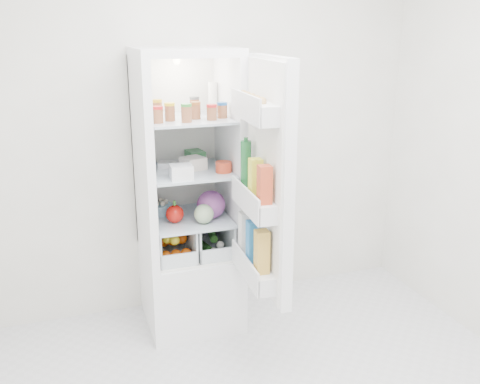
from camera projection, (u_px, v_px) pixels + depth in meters
name	position (u px, v px, depth m)	size (l,w,h in m)	color
room_walls	(301.00, 109.00, 2.17)	(3.02, 3.02, 2.61)	silver
refrigerator	(188.00, 226.00, 3.51)	(0.60, 0.60, 1.80)	white
shelf_low	(190.00, 218.00, 3.43)	(0.49, 0.53, 0.01)	silver
shelf_mid	(188.00, 171.00, 3.34)	(0.49, 0.53, 0.01)	silver
shelf_top	(187.00, 119.00, 3.24)	(0.49, 0.53, 0.01)	silver
crisper_left	(172.00, 239.00, 3.43)	(0.23, 0.46, 0.22)	silver
crisper_right	(208.00, 235.00, 3.51)	(0.23, 0.46, 0.22)	silver
condiment_jars	(187.00, 112.00, 3.17)	(0.46, 0.34, 0.08)	#B21919
squeeze_bottle	(213.00, 97.00, 3.43)	(0.05, 0.05, 0.19)	white
tub_white	(181.00, 172.00, 3.14)	(0.13, 0.13, 0.08)	white
tub_cream	(193.00, 163.00, 3.35)	(0.13, 0.13, 0.08)	white
tin_red	(224.00, 167.00, 3.28)	(0.10, 0.10, 0.07)	red
foil_tray	(169.00, 164.00, 3.41)	(0.14, 0.11, 0.04)	silver
tub_green	(195.00, 157.00, 3.52)	(0.10, 0.14, 0.08)	#418F51
red_cabbage	(211.00, 205.00, 3.38)	(0.18, 0.18, 0.18)	#5B1F58
bell_pepper	(175.00, 214.00, 3.31)	(0.11, 0.11, 0.11)	red
mushroom_bowl	(161.00, 209.00, 3.47)	(0.15, 0.15, 0.07)	#97C7E1
salad_bag	(204.00, 214.00, 3.30)	(0.12, 0.12, 0.12)	#9EB98B
citrus_pile	(173.00, 244.00, 3.42)	(0.20, 0.31, 0.16)	#FF5C0D
veg_pile	(209.00, 241.00, 3.52)	(0.16, 0.30, 0.10)	#204A18
fridge_door	(265.00, 185.00, 2.90)	(0.20, 0.60, 1.30)	white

